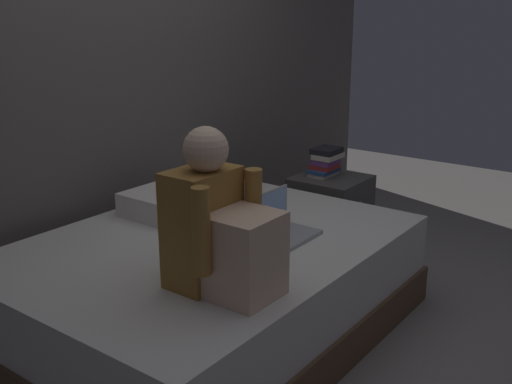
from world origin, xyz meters
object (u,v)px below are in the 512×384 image
object	(u,v)px
bed	(209,287)
person_sitting	(219,229)
laptop	(279,226)
nightstand	(330,214)
clothes_pile	(208,192)
pillow	(176,199)
book_stack	(325,162)

from	to	relation	value
bed	person_sitting	distance (m)	0.74
bed	laptop	world-z (taller)	laptop
nightstand	laptop	world-z (taller)	laptop
laptop	clothes_pile	bearing A→B (deg)	70.97
nightstand	person_sitting	size ratio (longest dim) A/B	0.80
nightstand	clothes_pile	bearing A→B (deg)	156.75
nightstand	laptop	size ratio (longest dim) A/B	1.63
laptop	pillow	distance (m)	0.70
laptop	book_stack	world-z (taller)	laptop
person_sitting	bed	bearing A→B (deg)	46.17
pillow	clothes_pile	distance (m)	0.24
bed	book_stack	size ratio (longest dim) A/B	9.05
person_sitting	clothes_pile	xyz separation A→B (m)	(0.85, 0.80, -0.19)
bed	nightstand	distance (m)	1.30
nightstand	bed	bearing A→B (deg)	-177.38
pillow	bed	bearing A→B (deg)	-118.12
clothes_pile	nightstand	bearing A→B (deg)	-23.25
book_stack	clothes_pile	xyz separation A→B (m)	(-0.83, 0.30, -0.06)
person_sitting	clothes_pile	bearing A→B (deg)	43.39
nightstand	clothes_pile	xyz separation A→B (m)	(-0.82, 0.35, 0.30)
bed	book_stack	distance (m)	1.36
nightstand	book_stack	bearing A→B (deg)	84.37
bed	clothes_pile	distance (m)	0.70
nightstand	person_sitting	bearing A→B (deg)	-165.03
laptop	book_stack	bearing A→B (deg)	18.81
pillow	book_stack	xyz separation A→B (m)	(1.06, -0.34, 0.05)
person_sitting	pillow	distance (m)	1.05
nightstand	laptop	distance (m)	1.14
nightstand	pillow	bearing A→B (deg)	159.77
nightstand	book_stack	world-z (taller)	book_stack
book_stack	clothes_pile	distance (m)	0.89
bed	nightstand	bearing A→B (deg)	2.62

